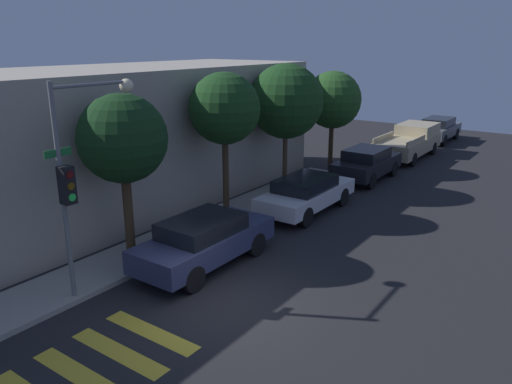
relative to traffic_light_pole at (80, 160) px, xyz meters
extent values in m
plane|color=black|center=(1.48, -3.37, -3.53)|extent=(60.00, 60.00, 0.00)
cube|color=gray|center=(1.48, 0.79, -3.46)|extent=(26.00, 1.92, 0.14)
cube|color=#A89E8E|center=(1.48, 5.14, -0.86)|extent=(26.00, 6.00, 5.32)
cube|color=gold|center=(-2.28, -2.57, -3.52)|extent=(0.45, 2.60, 0.00)
cube|color=gold|center=(-1.36, -2.57, -3.52)|extent=(0.45, 2.60, 0.00)
cube|color=gold|center=(-0.43, -2.57, -3.52)|extent=(0.45, 2.60, 0.00)
cylinder|color=slate|center=(-0.52, 0.08, -0.82)|extent=(0.12, 0.12, 5.41)
cube|color=black|center=(-0.52, -0.13, -0.48)|extent=(0.30, 0.30, 0.90)
cylinder|color=#4C0C0C|center=(-0.52, -0.29, -0.21)|extent=(0.18, 0.02, 0.18)
cylinder|color=#593D0A|center=(-0.52, -0.29, -0.48)|extent=(0.18, 0.02, 0.18)
cylinder|color=#26E54C|center=(-0.52, -0.29, -0.75)|extent=(0.18, 0.02, 0.18)
cube|color=#19662D|center=(-0.52, 0.08, 0.26)|extent=(0.70, 0.02, 0.18)
cylinder|color=slate|center=(0.56, 0.08, 1.73)|extent=(2.16, 0.08, 0.08)
sphere|color=#F9E5B2|center=(1.64, 0.08, 1.63)|extent=(0.36, 0.36, 0.36)
cube|color=#2D3351|center=(2.95, -1.27, -2.84)|extent=(4.53, 1.77, 0.65)
cube|color=black|center=(2.83, -1.27, -2.28)|extent=(2.36, 1.56, 0.47)
cylinder|color=black|center=(4.35, -0.47, -3.16)|extent=(0.72, 0.22, 0.72)
cylinder|color=black|center=(4.35, -2.07, -3.16)|extent=(0.72, 0.22, 0.72)
cylinder|color=black|center=(1.54, -0.47, -3.16)|extent=(0.72, 0.22, 0.72)
cylinder|color=black|center=(1.54, -2.07, -3.16)|extent=(0.72, 0.22, 0.72)
cube|color=silver|center=(8.79, -1.27, -2.88)|extent=(4.68, 1.80, 0.57)
cube|color=black|center=(8.68, -1.27, -2.37)|extent=(2.43, 1.59, 0.44)
cylinder|color=black|center=(10.24, -0.46, -3.16)|extent=(0.72, 0.22, 0.72)
cylinder|color=black|center=(10.24, -2.08, -3.16)|extent=(0.72, 0.22, 0.72)
cylinder|color=black|center=(7.34, -0.46, -3.16)|extent=(0.72, 0.22, 0.72)
cylinder|color=black|center=(7.34, -2.08, -3.16)|extent=(0.72, 0.22, 0.72)
cube|color=black|center=(14.46, -1.27, -2.83)|extent=(4.34, 1.78, 0.66)
cube|color=black|center=(14.35, -1.27, -2.26)|extent=(2.25, 1.57, 0.48)
cylinder|color=black|center=(15.80, -0.47, -3.16)|extent=(0.72, 0.22, 0.72)
cylinder|color=black|center=(15.80, -2.07, -3.16)|extent=(0.72, 0.22, 0.72)
cylinder|color=black|center=(13.11, -0.47, -3.16)|extent=(0.72, 0.22, 0.72)
cylinder|color=black|center=(13.11, -2.07, -3.16)|extent=(0.72, 0.22, 0.72)
cube|color=tan|center=(20.04, -1.27, -2.78)|extent=(5.61, 2.03, 0.77)
cube|color=tan|center=(21.58, -1.27, -2.10)|extent=(2.52, 1.87, 0.58)
cube|color=tan|center=(18.64, -0.38, -2.25)|extent=(2.80, 0.08, 0.28)
cube|color=tan|center=(18.64, -2.16, -2.25)|extent=(2.80, 0.08, 0.28)
cylinder|color=black|center=(21.78, -0.35, -3.16)|extent=(0.72, 0.22, 0.72)
cylinder|color=black|center=(21.78, -2.20, -3.16)|extent=(0.72, 0.22, 0.72)
cylinder|color=black|center=(18.30, -0.35, -3.16)|extent=(0.72, 0.22, 0.72)
cylinder|color=black|center=(18.30, -2.20, -3.16)|extent=(0.72, 0.22, 0.72)
cube|color=#4C5156|center=(25.99, -1.27, -2.84)|extent=(4.57, 1.72, 0.65)
cube|color=black|center=(25.87, -1.27, -2.25)|extent=(2.38, 1.51, 0.51)
cylinder|color=black|center=(27.40, -0.50, -3.16)|extent=(0.72, 0.22, 0.72)
cylinder|color=black|center=(27.40, -2.04, -3.16)|extent=(0.72, 0.22, 0.72)
cylinder|color=black|center=(24.57, -0.50, -3.16)|extent=(0.72, 0.22, 0.72)
cylinder|color=black|center=(24.57, -2.04, -3.16)|extent=(0.72, 0.22, 0.72)
cylinder|color=#42301E|center=(2.04, 0.88, -2.18)|extent=(0.28, 0.28, 2.69)
sphere|color=#143316|center=(2.04, 0.88, 0.12)|extent=(2.54, 2.54, 2.54)
cylinder|color=#42301E|center=(6.61, 0.88, -2.00)|extent=(0.23, 0.23, 3.05)
sphere|color=#193D19|center=(6.61, 0.88, 0.47)|extent=(2.53, 2.53, 2.53)
cylinder|color=#4C3823|center=(10.66, 0.88, -2.17)|extent=(0.20, 0.20, 2.70)
sphere|color=#193D19|center=(10.66, 0.88, 0.34)|extent=(3.10, 3.10, 3.10)
cylinder|color=#42301E|center=(14.94, 0.88, -2.27)|extent=(0.23, 0.23, 2.50)
sphere|color=#234C1E|center=(14.94, 0.88, 0.01)|extent=(2.76, 2.76, 2.76)
camera|label=1|loc=(-7.05, -10.14, 2.73)|focal=35.00mm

